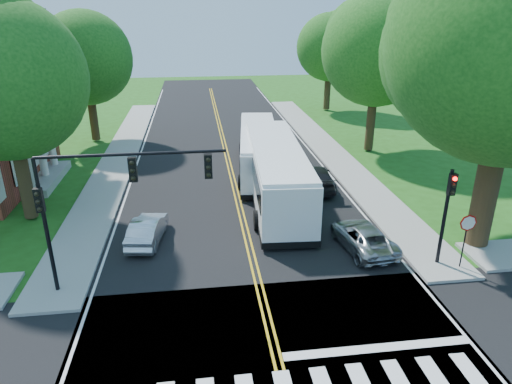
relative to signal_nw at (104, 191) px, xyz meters
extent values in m
cube|color=black|center=(5.86, 11.57, -4.37)|extent=(14.00, 96.00, 0.01)
cube|color=gold|center=(5.86, 15.57, -4.36)|extent=(0.36, 70.00, 0.01)
cube|color=silver|center=(-0.94, 15.57, -4.36)|extent=(0.12, 70.00, 0.01)
cube|color=silver|center=(12.66, 15.57, -4.36)|extent=(0.12, 70.00, 0.01)
cube|color=silver|center=(9.36, -4.83, -4.36)|extent=(6.60, 0.40, 0.01)
cube|color=gray|center=(-2.44, 18.57, -4.30)|extent=(2.60, 40.00, 0.15)
cube|color=gray|center=(14.16, 18.57, -4.30)|extent=(2.60, 40.00, 0.15)
cylinder|color=#342415|center=(16.86, 1.57, -1.23)|extent=(1.10, 1.10, 6.00)
cylinder|color=#342415|center=(-5.64, 7.57, -1.83)|extent=(0.70, 0.70, 4.80)
sphere|color=#337B24|center=(-5.64, 7.57, 3.17)|extent=(8.00, 8.00, 8.00)
cylinder|color=#342415|center=(-5.14, 23.57, -2.03)|extent=(0.70, 0.70, 4.40)
sphere|color=#337B24|center=(-5.14, 23.57, 2.64)|extent=(7.60, 7.60, 7.60)
cylinder|color=#342415|center=(17.36, 17.57, -1.73)|extent=(0.70, 0.70, 5.00)
sphere|color=#337B24|center=(17.36, 17.57, 3.50)|extent=(8.40, 8.40, 8.40)
cylinder|color=#342415|center=(18.36, 33.57, -2.03)|extent=(0.70, 0.70, 4.40)
sphere|color=#337B24|center=(18.36, 33.57, 2.51)|extent=(7.20, 7.20, 7.20)
cube|color=silver|center=(-6.54, 13.57, 0.02)|extent=(1.40, 6.00, 0.45)
cube|color=gray|center=(-6.54, 13.57, -4.13)|extent=(1.80, 6.00, 0.50)
cylinder|color=silver|center=(-6.54, 11.37, -2.28)|extent=(0.50, 0.50, 4.20)
cylinder|color=silver|center=(-6.54, 13.57, -2.28)|extent=(0.50, 0.50, 4.20)
cylinder|color=silver|center=(-6.54, 15.77, -2.28)|extent=(0.50, 0.50, 4.20)
cylinder|color=black|center=(-2.34, 0.07, -1.93)|extent=(0.16, 0.16, 4.60)
cube|color=black|center=(-2.34, -0.08, -0.23)|extent=(0.30, 0.22, 0.95)
sphere|color=black|center=(-2.34, -0.22, 0.07)|extent=(0.18, 0.18, 0.18)
cylinder|color=black|center=(1.16, 0.07, 1.37)|extent=(7.00, 0.12, 0.12)
cube|color=black|center=(1.16, -0.08, 0.82)|extent=(0.30, 0.22, 0.95)
cube|color=black|center=(3.96, -0.08, 0.82)|extent=(0.30, 0.22, 0.95)
cylinder|color=black|center=(14.06, 0.07, -2.03)|extent=(0.16, 0.16, 4.40)
cube|color=black|center=(14.06, -0.08, -0.43)|extent=(0.30, 0.22, 0.95)
sphere|color=#FF0A05|center=(14.06, -0.22, -0.13)|extent=(0.18, 0.18, 0.18)
cylinder|color=black|center=(14.86, -0.43, -3.13)|extent=(0.06, 0.06, 2.20)
cylinder|color=#A50A07|center=(14.86, -0.46, -2.08)|extent=(0.76, 0.04, 0.76)
cube|color=white|center=(8.14, 8.52, -2.67)|extent=(3.55, 13.07, 3.01)
cube|color=black|center=(8.14, 8.52, -2.12)|extent=(3.56, 12.17, 1.04)
cube|color=black|center=(8.52, 15.03, -2.29)|extent=(2.68, 0.26, 1.75)
cube|color=orange|center=(8.52, 15.03, -1.30)|extent=(1.87, 0.21, 0.35)
cube|color=black|center=(8.14, 8.52, -4.01)|extent=(3.60, 13.17, 0.33)
cube|color=white|center=(8.14, 8.52, -1.10)|extent=(3.47, 12.68, 0.24)
cylinder|color=black|center=(9.81, 12.71, -3.84)|extent=(0.41, 1.07, 1.05)
cylinder|color=black|center=(6.97, 12.87, -3.84)|extent=(0.41, 1.07, 1.05)
cylinder|color=black|center=(9.33, 4.50, -3.84)|extent=(0.41, 1.07, 1.05)
cylinder|color=black|center=(6.49, 4.67, -3.84)|extent=(0.41, 1.07, 1.05)
cube|color=white|center=(7.84, 13.90, -2.87)|extent=(3.71, 11.63, 2.66)
cube|color=black|center=(7.84, 13.90, -2.38)|extent=(3.69, 10.84, 0.92)
cube|color=black|center=(8.48, 19.63, -2.53)|extent=(2.37, 0.36, 1.55)
cube|color=orange|center=(8.48, 19.63, -1.66)|extent=(1.65, 0.28, 0.31)
cube|color=black|center=(7.84, 13.90, -4.05)|extent=(3.77, 11.73, 0.29)
cube|color=white|center=(7.84, 13.90, -1.48)|extent=(3.62, 11.28, 0.21)
cylinder|color=black|center=(9.51, 17.52, -3.90)|extent=(0.41, 0.96, 0.93)
cylinder|color=black|center=(7.01, 17.80, -3.90)|extent=(0.41, 0.96, 0.93)
cylinder|color=black|center=(8.71, 10.30, -3.90)|extent=(0.41, 0.96, 0.93)
cylinder|color=black|center=(6.21, 10.58, -3.90)|extent=(0.41, 0.96, 0.93)
imported|color=silver|center=(0.94, 4.08, -3.73)|extent=(1.90, 4.01, 1.27)
imported|color=#A5A8AC|center=(11.23, 1.98, -3.76)|extent=(2.49, 4.56, 1.21)
imported|color=black|center=(11.03, 10.12, -3.66)|extent=(2.33, 4.98, 1.41)
camera|label=1|loc=(3.59, -16.60, 6.38)|focal=32.00mm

